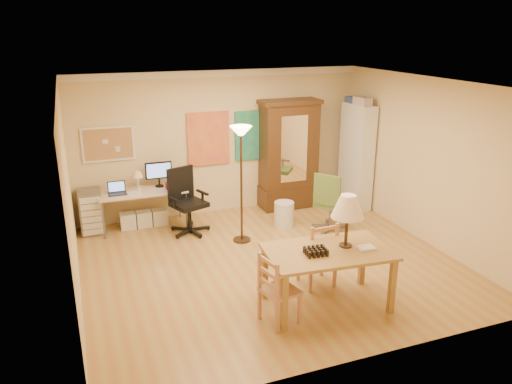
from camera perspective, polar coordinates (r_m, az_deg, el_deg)
name	(u,v)px	position (r m, az deg, el deg)	size (l,w,h in m)	color
floor	(270,263)	(7.72, 1.60, -8.10)	(5.50, 5.50, 0.00)	#AC763D
crown_molding	(220,73)	(9.27, -4.14, 13.39)	(5.50, 0.08, 0.12)	white
corkboard	(108,144)	(9.09, -16.52, 5.29)	(0.90, 0.04, 0.62)	tan
art_panel_left	(208,139)	(9.39, -5.46, 6.06)	(0.80, 0.04, 1.00)	gold
art_panel_right	(254,135)	(9.66, -0.28, 6.49)	(0.75, 0.04, 0.95)	teal
dining_table	(335,238)	(6.35, 9.04, -5.19)	(1.64, 1.06, 1.47)	brown
ladder_chair_back	(318,256)	(6.98, 7.11, -7.23)	(0.45, 0.43, 0.95)	#B87754
ladder_chair_left	(278,292)	(6.11, 2.49, -11.31)	(0.48, 0.50, 0.90)	#B87754
torchiere_lamp	(241,150)	(7.97, -1.72, 4.80)	(0.36, 0.36, 1.96)	#3C2718
computer_desk	(145,204)	(9.13, -12.62, -1.40)	(1.52, 0.66, 1.15)	beige
office_chair_black	(188,216)	(8.79, -7.75, -2.70)	(0.70, 0.70, 1.14)	black
office_chair_green	(330,215)	(8.87, 8.45, -2.66)	(0.69, 0.68, 1.07)	slate
drawer_cart	(91,212)	(9.13, -18.36, -2.14)	(0.39, 0.46, 0.77)	slate
armoire	(288,161)	(9.81, 3.73, 3.50)	(1.16, 0.55, 2.13)	#3C2510
bookshelf	(356,157)	(9.99, 11.38, 3.99)	(0.31, 0.82, 2.04)	white
wastebin	(284,214)	(9.04, 3.23, -2.50)	(0.36, 0.36, 0.45)	silver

